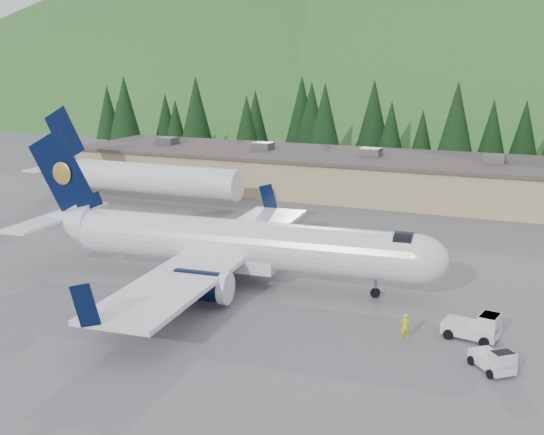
{
  "coord_description": "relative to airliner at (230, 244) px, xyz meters",
  "views": [
    {
      "loc": [
        22.2,
        -46.01,
        17.36
      ],
      "look_at": [
        0.0,
        6.0,
        4.0
      ],
      "focal_mm": 45.0,
      "sensor_mm": 36.0,
      "label": 1
    }
  ],
  "objects": [
    {
      "name": "ground",
      "position": [
        1.02,
        0.08,
        -3.1
      ],
      "size": [
        600.0,
        600.0,
        0.0
      ],
      "primitive_type": "plane",
      "color": "#59595D"
    },
    {
      "name": "terminal_building",
      "position": [
        -3.99,
        38.08,
        -0.48
      ],
      "size": [
        71.0,
        17.0,
        6.1
      ],
      "color": "tan",
      "rests_on": "ground"
    },
    {
      "name": "tree_line",
      "position": [
        -4.69,
        61.36,
        4.2
      ],
      "size": [
        112.81,
        18.92,
        14.25
      ],
      "color": "black",
      "rests_on": "ground"
    },
    {
      "name": "baggage_tug_a",
      "position": [
        19.29,
        -4.07,
        -2.29
      ],
      "size": [
        3.61,
        2.49,
        1.8
      ],
      "rotation": [
        0.0,
        0.0,
        -0.17
      ],
      "color": "silver",
      "rests_on": "ground"
    },
    {
      "name": "baggage_tug_b",
      "position": [
        20.85,
        -8.34,
        -2.44
      ],
      "size": [
        2.84,
        2.99,
        1.47
      ],
      "rotation": [
        0.0,
        0.0,
        -0.86
      ],
      "color": "silver",
      "rests_on": "ground"
    },
    {
      "name": "second_airliner",
      "position": [
        -23.9,
        22.08,
        0.22
      ],
      "size": [
        27.5,
        11.0,
        10.05
      ],
      "color": "white",
      "rests_on": "ground"
    },
    {
      "name": "airliner",
      "position": [
        0.0,
        0.0,
        0.0
      ],
      "size": [
        35.08,
        32.93,
        11.64
      ],
      "rotation": [
        0.0,
        0.0,
        0.08
      ],
      "color": "white",
      "rests_on": "ground"
    },
    {
      "name": "ramp_worker",
      "position": [
        15.19,
        -5.78,
        -2.25
      ],
      "size": [
        0.74,
        0.66,
        1.71
      ],
      "primitive_type": "imported",
      "rotation": [
        0.0,
        0.0,
        3.64
      ],
      "color": "yellow",
      "rests_on": "ground"
    }
  ]
}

